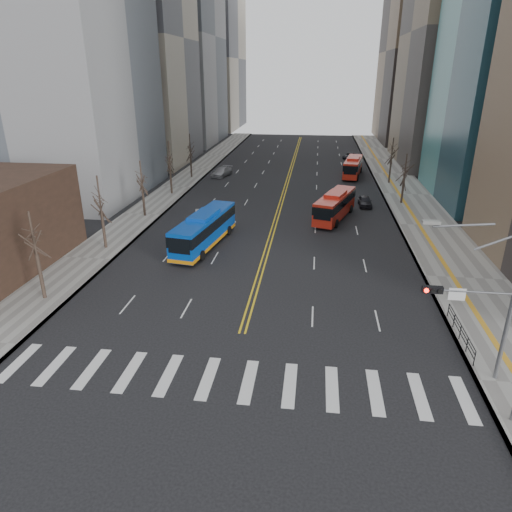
% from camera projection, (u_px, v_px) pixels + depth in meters
% --- Properties ---
extents(ground, '(220.00, 220.00, 0.00)m').
position_uv_depth(ground, '(228.00, 380.00, 26.22)').
color(ground, black).
extents(sidewalk_right, '(7.00, 130.00, 0.15)m').
position_uv_depth(sidewalk_right, '(406.00, 194.00, 65.43)').
color(sidewalk_right, slate).
rests_on(sidewalk_right, ground).
extents(sidewalk_left, '(5.00, 130.00, 0.15)m').
position_uv_depth(sidewalk_left, '(177.00, 187.00, 69.52)').
color(sidewalk_left, slate).
rests_on(sidewalk_left, ground).
extents(crosswalk, '(26.70, 4.00, 0.01)m').
position_uv_depth(crosswalk, '(228.00, 380.00, 26.22)').
color(crosswalk, silver).
rests_on(crosswalk, ground).
extents(centerline, '(0.55, 100.00, 0.01)m').
position_uv_depth(centerline, '(289.00, 177.00, 76.75)').
color(centerline, gold).
rests_on(centerline, ground).
extents(office_towers, '(83.00, 134.00, 58.00)m').
position_uv_depth(office_towers, '(298.00, 26.00, 80.15)').
color(office_towers, gray).
rests_on(office_towers, ground).
extents(signal_mast, '(5.37, 0.37, 9.39)m').
position_uv_depth(signal_mast, '(484.00, 303.00, 24.57)').
color(signal_mast, slate).
rests_on(signal_mast, ground).
extents(pedestrian_railing, '(0.06, 6.06, 1.02)m').
position_uv_depth(pedestrian_railing, '(461.00, 330.00, 29.70)').
color(pedestrian_railing, black).
rests_on(pedestrian_railing, sidewalk_right).
extents(street_trees, '(35.20, 47.20, 7.60)m').
position_uv_depth(street_trees, '(222.00, 171.00, 56.99)').
color(street_trees, '#30231D').
rests_on(street_trees, ground).
extents(blue_bus, '(4.29, 12.06, 3.45)m').
position_uv_depth(blue_bus, '(204.00, 229.00, 45.72)').
color(blue_bus, '#0A3EA4').
rests_on(blue_bus, ground).
extents(red_bus_near, '(5.36, 10.48, 3.27)m').
position_uv_depth(red_bus_near, '(335.00, 204.00, 54.12)').
color(red_bus_near, red).
rests_on(red_bus_near, ground).
extents(red_bus_far, '(3.92, 10.31, 3.22)m').
position_uv_depth(red_bus_far, '(353.00, 166.00, 76.42)').
color(red_bus_far, red).
rests_on(red_bus_far, ground).
extents(car_white, '(2.80, 4.99, 1.56)m').
position_uv_depth(car_white, '(203.00, 217.00, 52.71)').
color(car_white, white).
rests_on(car_white, ground).
extents(car_dark_mid, '(1.70, 3.96, 1.33)m').
position_uv_depth(car_dark_mid, '(365.00, 201.00, 59.72)').
color(car_dark_mid, black).
rests_on(car_dark_mid, ground).
extents(car_silver, '(3.35, 5.47, 1.48)m').
position_uv_depth(car_silver, '(222.00, 172.00, 76.81)').
color(car_silver, '#9C9BA0').
rests_on(car_silver, ground).
extents(car_dark_far, '(3.22, 4.52, 1.14)m').
position_uv_depth(car_dark_far, '(349.00, 156.00, 92.51)').
color(car_dark_far, black).
rests_on(car_dark_far, ground).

